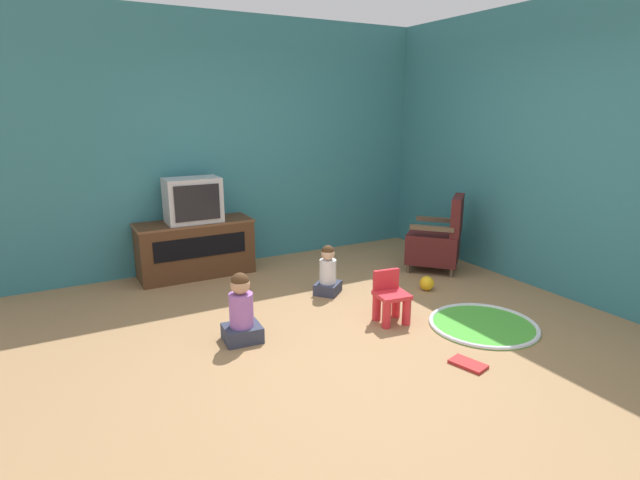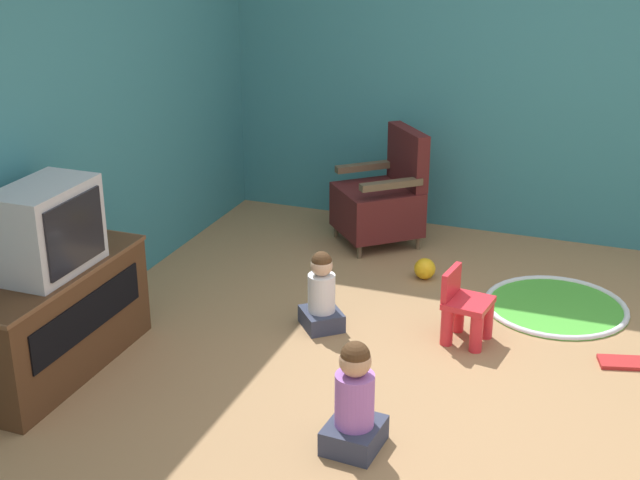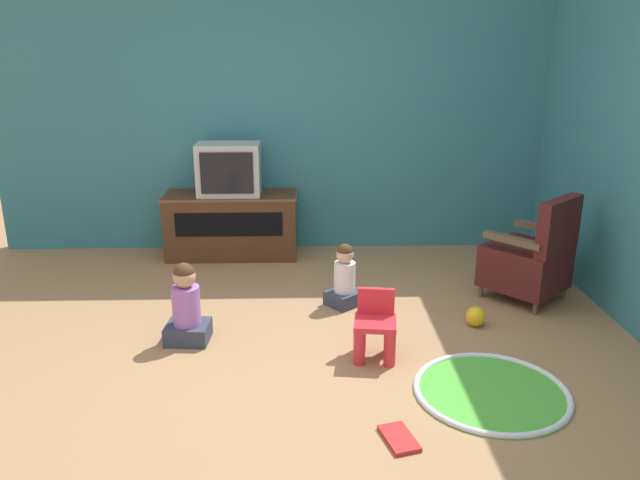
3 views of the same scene
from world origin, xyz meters
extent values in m
plane|color=#9E754C|center=(0.00, 0.00, 0.00)|extent=(30.00, 30.00, 0.00)
cube|color=teal|center=(-0.30, 2.51, 1.42)|extent=(5.39, 0.12, 2.83)
cube|color=teal|center=(2.33, -0.22, 1.42)|extent=(0.12, 5.57, 2.83)
cube|color=#4C2D19|center=(-0.73, 2.20, 0.31)|extent=(1.23, 0.46, 0.61)
cube|color=brown|center=(-0.73, 2.20, 0.60)|extent=(1.25, 0.47, 0.02)
cube|color=black|center=(-0.73, 1.96, 0.38)|extent=(0.98, 0.01, 0.22)
cube|color=#B7B7BC|center=(-0.73, 2.17, 0.85)|extent=(0.58, 0.35, 0.48)
cube|color=black|center=(-0.73, 1.99, 0.85)|extent=(0.47, 0.02, 0.38)
cylinder|color=brown|center=(1.74, 1.42, 0.05)|extent=(0.04, 0.04, 0.10)
cylinder|color=brown|center=(1.40, 1.11, 0.05)|extent=(0.04, 0.04, 0.10)
cylinder|color=brown|center=(2.05, 1.06, 0.05)|extent=(0.04, 0.04, 0.10)
cylinder|color=brown|center=(1.71, 0.76, 0.05)|extent=(0.04, 0.04, 0.10)
cube|color=#4C1919|center=(1.73, 1.09, 0.27)|extent=(0.77, 0.78, 0.34)
cube|color=#4C1919|center=(1.89, 0.90, 0.66)|extent=(0.45, 0.41, 0.43)
cube|color=brown|center=(1.90, 1.24, 0.54)|extent=(0.37, 0.40, 0.05)
cube|color=brown|center=(1.55, 0.93, 0.54)|extent=(0.37, 0.40, 0.05)
cylinder|color=red|center=(0.31, 0.04, 0.13)|extent=(0.08, 0.08, 0.27)
cylinder|color=red|center=(0.50, 0.01, 0.13)|extent=(0.08, 0.08, 0.27)
cylinder|color=red|center=(0.33, 0.22, 0.13)|extent=(0.08, 0.08, 0.27)
cylinder|color=red|center=(0.52, 0.19, 0.13)|extent=(0.08, 0.08, 0.27)
cube|color=red|center=(0.41, 0.11, 0.25)|extent=(0.30, 0.29, 0.04)
cube|color=red|center=(0.43, 0.23, 0.36)|extent=(0.25, 0.07, 0.18)
cylinder|color=green|center=(1.06, -0.34, 0.01)|extent=(0.92, 0.92, 0.01)
torus|color=silver|center=(1.06, -0.34, 0.01)|extent=(0.92, 0.92, 0.04)
cube|color=#33384C|center=(0.27, 0.99, 0.06)|extent=(0.34, 0.34, 0.11)
cylinder|color=silver|center=(0.27, 0.99, 0.23)|extent=(0.17, 0.17, 0.24)
sphere|color=#D8AD8C|center=(0.27, 0.99, 0.42)|extent=(0.14, 0.14, 0.14)
sphere|color=#472D19|center=(0.27, 0.99, 0.44)|extent=(0.13, 0.13, 0.13)
cube|color=#33384C|center=(-0.85, 0.40, 0.06)|extent=(0.31, 0.28, 0.13)
cylinder|color=#A566BF|center=(-0.85, 0.40, 0.26)|extent=(0.19, 0.19, 0.27)
sphere|color=tan|center=(-0.85, 0.40, 0.48)|extent=(0.16, 0.16, 0.16)
sphere|color=#472D19|center=(-0.85, 0.40, 0.50)|extent=(0.14, 0.14, 0.14)
sphere|color=yellow|center=(1.21, 0.57, 0.07)|extent=(0.15, 0.15, 0.15)
cube|color=#B22323|center=(0.44, -0.78, 0.01)|extent=(0.21, 0.28, 0.02)
camera|label=1|loc=(-2.07, -3.13, 1.82)|focal=28.00mm
camera|label=2|loc=(-4.33, -0.74, 2.55)|focal=50.00mm
camera|label=3|loc=(-0.05, -3.55, 2.00)|focal=35.00mm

